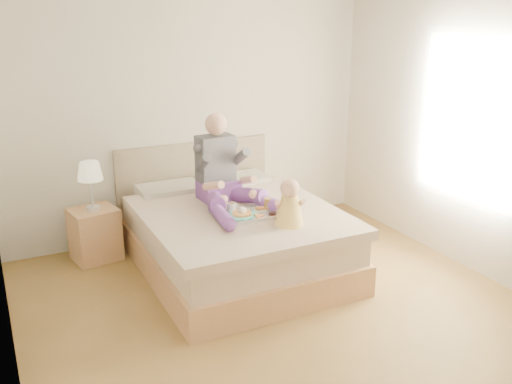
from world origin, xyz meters
name	(u,v)px	position (x,y,z in m)	size (l,w,h in m)	color
room	(299,131)	(0.08, 0.01, 1.51)	(4.02, 4.22, 2.71)	brown
bed	(231,234)	(0.00, 1.08, 0.32)	(1.70, 2.18, 1.00)	#AB7A4F
nightstand	(95,234)	(-1.14, 1.80, 0.26)	(0.48, 0.45, 0.52)	#AB7A4F
lamp	(90,174)	(-1.14, 1.76, 0.88)	(0.23, 0.23, 0.48)	silver
adult	(224,177)	(-0.02, 1.18, 0.86)	(0.72, 1.04, 0.85)	#6C3A91
tray	(252,213)	(0.05, 0.74, 0.64)	(0.46, 0.36, 0.13)	silver
baby	(289,206)	(0.25, 0.42, 0.77)	(0.28, 0.37, 0.41)	#FFCD50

